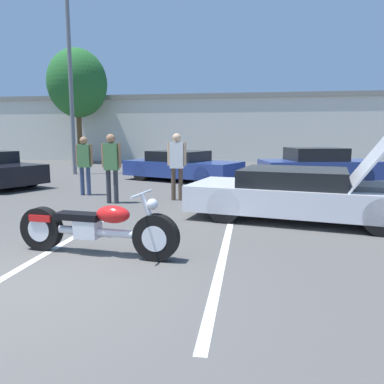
{
  "coord_description": "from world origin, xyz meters",
  "views": [
    {
      "loc": [
        2.61,
        -3.79,
        1.77
      ],
      "look_at": [
        1.64,
        2.49,
        0.8
      ],
      "focal_mm": 35.0,
      "sensor_mm": 36.0,
      "label": 1
    }
  ],
  "objects_px": {
    "show_car_hood_open": "(303,194)",
    "parked_car_right_row": "(318,166)",
    "light_pole": "(72,75)",
    "motorcycle": "(96,228)",
    "spectator_by_show_car": "(84,161)",
    "parked_car_mid_row": "(182,166)",
    "spectator_midground": "(111,162)",
    "tree_background": "(77,83)",
    "spectator_near_motorcycle": "(177,160)"
  },
  "relations": [
    {
      "from": "show_car_hood_open",
      "to": "parked_car_right_row",
      "type": "relative_size",
      "value": 1.1
    },
    {
      "from": "parked_car_right_row",
      "to": "light_pole",
      "type": "bearing_deg",
      "value": 159.23
    },
    {
      "from": "motorcycle",
      "to": "spectator_by_show_car",
      "type": "xyz_separation_m",
      "value": [
        -2.56,
        5.24,
        0.62
      ]
    },
    {
      "from": "show_car_hood_open",
      "to": "parked_car_mid_row",
      "type": "relative_size",
      "value": 1.02
    },
    {
      "from": "spectator_by_show_car",
      "to": "spectator_midground",
      "type": "distance_m",
      "value": 1.7
    },
    {
      "from": "motorcycle",
      "to": "parked_car_mid_row",
      "type": "relative_size",
      "value": 0.53
    },
    {
      "from": "parked_car_right_row",
      "to": "show_car_hood_open",
      "type": "bearing_deg",
      "value": -114.8
    },
    {
      "from": "motorcycle",
      "to": "parked_car_mid_row",
      "type": "distance_m",
      "value": 9.24
    },
    {
      "from": "parked_car_mid_row",
      "to": "spectator_by_show_car",
      "type": "bearing_deg",
      "value": -96.35
    },
    {
      "from": "tree_background",
      "to": "parked_car_mid_row",
      "type": "distance_m",
      "value": 12.69
    },
    {
      "from": "spectator_near_motorcycle",
      "to": "spectator_by_show_car",
      "type": "bearing_deg",
      "value": 171.45
    },
    {
      "from": "show_car_hood_open",
      "to": "spectator_by_show_car",
      "type": "distance_m",
      "value": 6.38
    },
    {
      "from": "spectator_by_show_car",
      "to": "spectator_midground",
      "type": "xyz_separation_m",
      "value": [
        1.26,
        -1.13,
        0.05
      ]
    },
    {
      "from": "light_pole",
      "to": "parked_car_right_row",
      "type": "relative_size",
      "value": 1.76
    },
    {
      "from": "tree_background",
      "to": "show_car_hood_open",
      "type": "distance_m",
      "value": 19.63
    },
    {
      "from": "spectator_by_show_car",
      "to": "light_pole",
      "type": "bearing_deg",
      "value": 118.22
    },
    {
      "from": "parked_car_mid_row",
      "to": "spectator_near_motorcycle",
      "type": "relative_size",
      "value": 2.68
    },
    {
      "from": "show_car_hood_open",
      "to": "parked_car_mid_row",
      "type": "height_order",
      "value": "show_car_hood_open"
    },
    {
      "from": "spectator_near_motorcycle",
      "to": "spectator_by_show_car",
      "type": "xyz_separation_m",
      "value": [
        -2.84,
        0.43,
        -0.06
      ]
    },
    {
      "from": "parked_car_right_row",
      "to": "spectator_midground",
      "type": "distance_m",
      "value": 7.99
    },
    {
      "from": "tree_background",
      "to": "spectator_midground",
      "type": "distance_m",
      "value": 16.01
    },
    {
      "from": "spectator_midground",
      "to": "spectator_near_motorcycle",
      "type": "bearing_deg",
      "value": 24.06
    },
    {
      "from": "parked_car_right_row",
      "to": "spectator_near_motorcycle",
      "type": "bearing_deg",
      "value": -147.33
    },
    {
      "from": "tree_background",
      "to": "spectator_midground",
      "type": "relative_size",
      "value": 3.96
    },
    {
      "from": "spectator_near_motorcycle",
      "to": "parked_car_right_row",
      "type": "bearing_deg",
      "value": 45.27
    },
    {
      "from": "motorcycle",
      "to": "spectator_by_show_car",
      "type": "height_order",
      "value": "spectator_by_show_car"
    },
    {
      "from": "light_pole",
      "to": "parked_car_right_row",
      "type": "xyz_separation_m",
      "value": [
        10.28,
        -1.47,
        -3.74
      ]
    },
    {
      "from": "spectator_near_motorcycle",
      "to": "spectator_midground",
      "type": "height_order",
      "value": "spectator_near_motorcycle"
    },
    {
      "from": "tree_background",
      "to": "motorcycle",
      "type": "bearing_deg",
      "value": -64.11
    },
    {
      "from": "tree_background",
      "to": "light_pole",
      "type": "bearing_deg",
      "value": -66.14
    },
    {
      "from": "spectator_near_motorcycle",
      "to": "spectator_midground",
      "type": "distance_m",
      "value": 1.73
    },
    {
      "from": "tree_background",
      "to": "parked_car_right_row",
      "type": "bearing_deg",
      "value": -32.38
    },
    {
      "from": "motorcycle",
      "to": "show_car_hood_open",
      "type": "xyz_separation_m",
      "value": [
        3.35,
        2.9,
        0.15
      ]
    },
    {
      "from": "light_pole",
      "to": "tree_background",
      "type": "height_order",
      "value": "light_pole"
    },
    {
      "from": "spectator_midground",
      "to": "motorcycle",
      "type": "bearing_deg",
      "value": -72.43
    },
    {
      "from": "light_pole",
      "to": "motorcycle",
      "type": "height_order",
      "value": "light_pole"
    },
    {
      "from": "tree_background",
      "to": "parked_car_right_row",
      "type": "relative_size",
      "value": 1.57
    },
    {
      "from": "light_pole",
      "to": "parked_car_right_row",
      "type": "bearing_deg",
      "value": -8.16
    },
    {
      "from": "parked_car_mid_row",
      "to": "parked_car_right_row",
      "type": "relative_size",
      "value": 1.07
    },
    {
      "from": "parked_car_right_row",
      "to": "spectator_near_motorcycle",
      "type": "relative_size",
      "value": 2.49
    },
    {
      "from": "parked_car_mid_row",
      "to": "spectator_by_show_car",
      "type": "distance_m",
      "value": 4.56
    },
    {
      "from": "spectator_near_motorcycle",
      "to": "show_car_hood_open",
      "type": "bearing_deg",
      "value": -31.95
    },
    {
      "from": "show_car_hood_open",
      "to": "spectator_midground",
      "type": "relative_size",
      "value": 2.76
    },
    {
      "from": "parked_car_mid_row",
      "to": "spectator_near_motorcycle",
      "type": "height_order",
      "value": "spectator_near_motorcycle"
    },
    {
      "from": "tree_background",
      "to": "show_car_hood_open",
      "type": "relative_size",
      "value": 1.44
    },
    {
      "from": "light_pole",
      "to": "spectator_by_show_car",
      "type": "bearing_deg",
      "value": -61.78
    },
    {
      "from": "motorcycle",
      "to": "light_pole",
      "type": "bearing_deg",
      "value": 123.75
    },
    {
      "from": "light_pole",
      "to": "parked_car_right_row",
      "type": "height_order",
      "value": "light_pole"
    },
    {
      "from": "tree_background",
      "to": "spectator_midground",
      "type": "height_order",
      "value": "tree_background"
    },
    {
      "from": "motorcycle",
      "to": "spectator_near_motorcycle",
      "type": "relative_size",
      "value": 1.41
    }
  ]
}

